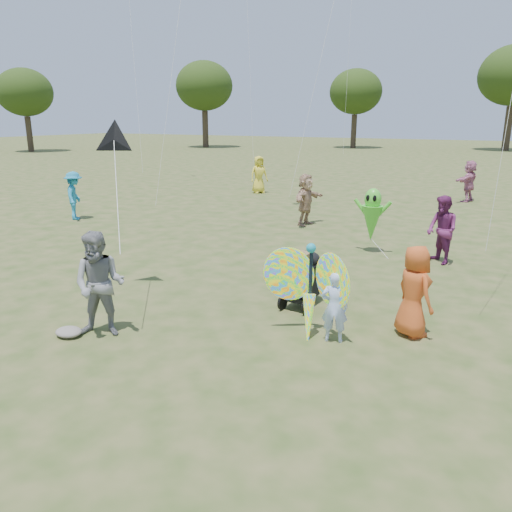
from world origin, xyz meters
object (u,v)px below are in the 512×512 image
Objects in this scene: crowd_e at (442,230)px; butterfly_kite at (310,290)px; child_girl at (334,307)px; crowd_d at (306,200)px; crowd_a at (414,291)px; alien_kite at (372,217)px; crowd_j at (469,181)px; crowd_g at (259,175)px; jogging_stroller at (303,275)px; adult_man at (100,285)px; crowd_i at (75,196)px.

butterfly_kite is at bearing -55.70° from crowd_e.
child_girl is 0.69× the size of crowd_d.
crowd_a is 5.31m from alien_kite.
crowd_g is at bearing -60.15° from crowd_j.
crowd_a is at bearing -39.85° from crowd_e.
crowd_d is 0.97× the size of butterfly_kite.
alien_kite is (0.09, 4.48, 0.36)m from jogging_stroller.
crowd_a is (1.07, 0.84, 0.18)m from child_girl.
crowd_a is 15.15m from crowd_j.
crowd_e reaches higher than child_girl.
crowd_a reaches higher than child_girl.
crowd_d is 8.88m from crowd_j.
butterfly_kite reaches higher than jogging_stroller.
crowd_j is 14.80m from jogging_stroller.
child_girl is 0.68× the size of alien_kite.
jogging_stroller is at bearing -66.70° from crowd_e.
child_girl is 3.84m from adult_man.
crowd_i reaches higher than child_girl.
crowd_j is (4.34, 7.74, 0.02)m from crowd_d.
crowd_d reaches higher than crowd_i.
adult_man reaches higher than crowd_i.
crowd_i is (-7.60, -2.93, -0.02)m from crowd_d.
crowd_g is (-9.75, 13.18, 0.10)m from crowd_a.
crowd_g is 14.86m from jogging_stroller.
adult_man is 3.44m from butterfly_kite.
adult_man is at bearing -122.88° from crowd_g.
jogging_stroller is 1.41m from butterfly_kite.
butterfly_kite is at bearing -16.69° from child_girl.
crowd_j reaches higher than jogging_stroller.
crowd_d is 8.15m from crowd_i.
crowd_d is 0.98× the size of crowd_j.
crowd_e is 10.44m from crowd_j.
alien_kite is (2.91, -2.50, 0.11)m from crowd_d.
crowd_i is 11.18m from jogging_stroller.
crowd_i is at bearing -39.90° from child_girl.
crowd_d is at bearing -106.18° from crowd_i.
crowd_i is 16.02m from crowd_j.
alien_kite is (-2.05, 4.90, 0.20)m from crowd_a.
crowd_j reaches higher than child_girl.
crowd_i is 1.56× the size of jogging_stroller.
butterfly_kite is (0.63, -1.25, 0.19)m from jogging_stroller.
crowd_j reaches higher than crowd_d.
butterfly_kite is at bearing 14.57° from crowd_j.
crowd_j is 15.99m from butterfly_kite.
crowd_g reaches higher than alien_kite.
crowd_e is 0.97× the size of alien_kite.
crowd_g reaches higher than butterfly_kite.
butterfly_kite is (-1.27, -5.54, -0.04)m from crowd_e.
crowd_e is 5.68m from butterfly_kite.
jogging_stroller is (2.42, 2.83, -0.28)m from adult_man.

